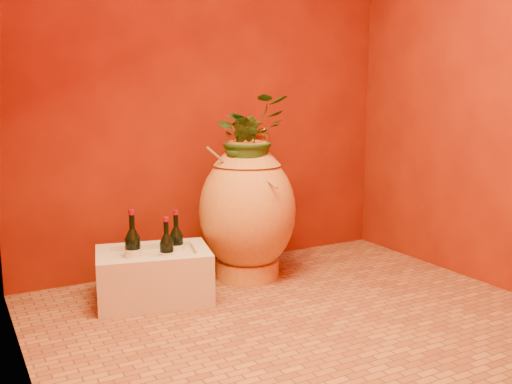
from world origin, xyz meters
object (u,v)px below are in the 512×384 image
wine_bottle_c (133,252)px  wall_tap (262,134)px  wine_bottle_b (167,254)px  amphora (247,211)px  wine_bottle_a (177,247)px  stone_basin (154,276)px

wine_bottle_c → wall_tap: size_ratio=1.96×
wine_bottle_b → wall_tap: bearing=27.5°
amphora → wine_bottle_a: bearing=-172.4°
wine_bottle_b → amphora: bearing=16.1°
wine_bottle_a → wine_bottle_b: wine_bottle_a is taller
wine_bottle_c → amphora: bearing=6.1°
wine_bottle_a → wine_bottle_c: size_ratio=0.91×
wine_bottle_a → wall_tap: (0.72, 0.32, 0.57)m
amphora → wall_tap: bearing=46.7°
wine_bottle_a → wine_bottle_c: bearing=-176.8°
amphora → wine_bottle_b: bearing=-163.9°
wine_bottle_c → stone_basin: bearing=-14.0°
amphora → wall_tap: 0.56m
stone_basin → amphora: bearing=9.3°
amphora → wall_tap: size_ratio=4.61×
stone_basin → wine_bottle_c: size_ratio=1.89×
wall_tap → stone_basin: bearing=-157.4°
amphora → stone_basin: 0.69m
wine_bottle_b → wall_tap: size_ratio=1.75×
stone_basin → wine_bottle_a: (0.15, 0.04, 0.13)m
wall_tap → wine_bottle_c: bearing=-160.8°
amphora → wine_bottle_b: amphora is taller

